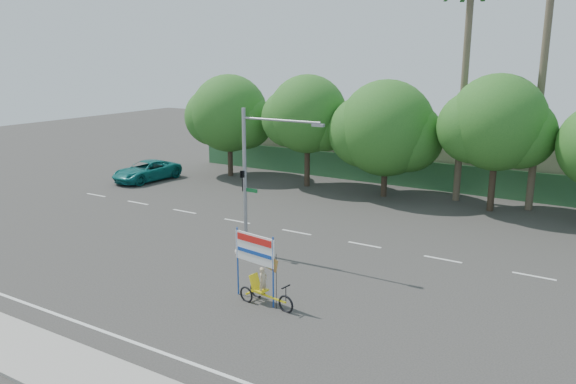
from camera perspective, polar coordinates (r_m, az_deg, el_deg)
The scene contains 14 objects.
ground at distance 23.24m, azimuth -4.99°, elevation -10.06°, with size 120.00×120.00×0.00m, color #33302D.
sidewalk_near at distance 18.42m, azimuth -19.59°, elevation -17.44°, with size 50.00×2.40×0.12m, color gray.
fence at distance 41.45m, azimuth 12.82°, elevation 1.76°, with size 38.00×0.08×2.00m, color #336B3D.
building_left at distance 49.23m, azimuth 3.50°, elevation 5.12°, with size 12.00×8.00×4.00m, color beige.
building_right at distance 43.96m, azimuth 24.72°, elevation 2.57°, with size 14.00×8.00×3.60m, color beige.
tree_far_left at distance 44.34m, azimuth -6.04°, elevation 7.71°, with size 7.14×6.00×7.96m.
tree_left at distance 40.47m, azimuth 1.94°, elevation 7.63°, with size 6.66×5.60×8.07m.
tree_center at distance 37.98m, azimuth 9.87°, elevation 6.14°, with size 7.62×6.40×7.85m.
tree_right at distance 35.94m, azimuth 20.41°, elevation 6.30°, with size 6.90×5.80×8.36m.
palm_tall at distance 36.87m, azimuth 24.79°, elevation 14.25°, with size 3.73×3.79×17.45m.
palm_short at distance 37.70m, azimuth 17.61°, elevation 12.36°, with size 3.73×3.79×14.45m.
traffic_signal at distance 26.58m, azimuth -3.87°, elevation -0.31°, with size 4.72×1.10×7.00m.
trike_billboard at distance 21.79m, azimuth -2.83°, elevation -8.40°, with size 2.88×0.88×2.86m.
pickup_truck at distance 44.20m, azimuth -14.17°, elevation 2.10°, with size 2.51×5.44×1.51m, color #0F6D69.
Camera 1 is at (12.71, -17.05, 9.35)m, focal length 35.00 mm.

